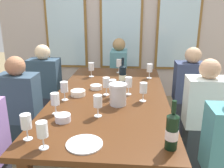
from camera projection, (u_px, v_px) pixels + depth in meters
ground_plane at (110, 161)px, 2.57m from camera, size 12.00×12.00×0.00m
back_wall_with_windows at (121, 13)px, 4.07m from camera, size 4.27×0.10×2.90m
dining_table at (110, 102)px, 2.36m from camera, size 1.07×2.13×0.74m
white_plate_0 at (84, 144)px, 1.50m from camera, size 0.23×0.23×0.01m
metal_pitcher at (118, 94)px, 2.09m from camera, size 0.16×0.16×0.19m
wine_bottle_0 at (123, 75)px, 2.58m from camera, size 0.08×0.08×0.31m
wine_bottle_1 at (172, 131)px, 1.43m from camera, size 0.08×0.08×0.31m
tasting_bowl_0 at (78, 93)px, 2.32m from camera, size 0.14×0.14×0.05m
tasting_bowl_1 at (63, 118)px, 1.80m from camera, size 0.12×0.12×0.05m
tasting_bowl_2 at (96, 87)px, 2.51m from camera, size 0.12×0.12×0.04m
wine_glass_0 at (143, 88)px, 2.16m from camera, size 0.07×0.07×0.17m
wine_glass_1 at (26, 122)px, 1.53m from camera, size 0.07×0.07×0.17m
wine_glass_2 at (42, 131)px, 1.43m from camera, size 0.07×0.07×0.17m
wine_glass_3 at (119, 63)px, 3.10m from camera, size 0.07×0.07×0.17m
wine_glass_4 at (91, 67)px, 2.92m from camera, size 0.07×0.07×0.17m
wine_glass_5 at (129, 82)px, 2.32m from camera, size 0.07×0.07×0.17m
wine_glass_6 at (106, 83)px, 2.31m from camera, size 0.07×0.07×0.17m
wine_glass_7 at (150, 68)px, 2.86m from camera, size 0.07×0.07×0.17m
wine_glass_8 at (98, 102)px, 1.86m from camera, size 0.07×0.07×0.17m
wine_glass_9 at (55, 100)px, 1.90m from camera, size 0.07×0.07×0.17m
wine_glass_10 at (64, 87)px, 2.18m from camera, size 0.07×0.07×0.17m
wine_glass_11 at (113, 86)px, 2.24m from camera, size 0.07×0.07×0.17m
seated_person_0 at (46, 90)px, 3.15m from camera, size 0.38×0.24×1.11m
seated_person_1 at (189, 95)px, 2.97m from camera, size 0.38×0.24×1.11m
seated_person_4 at (21, 113)px, 2.46m from camera, size 0.38×0.24×1.11m
seated_person_5 at (204, 118)px, 2.35m from camera, size 0.38×0.24×1.11m
seated_person_6 at (119, 76)px, 3.75m from camera, size 0.24×0.38×1.11m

